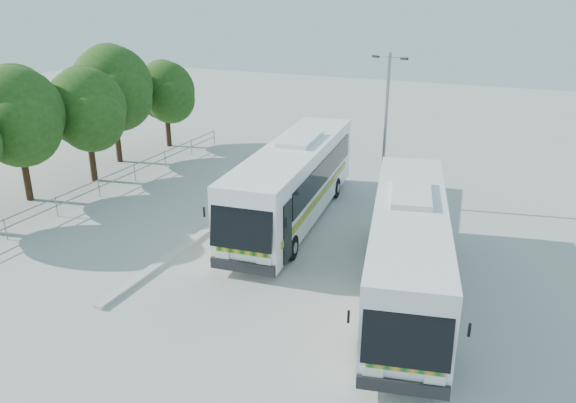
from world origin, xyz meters
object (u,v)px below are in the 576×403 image
at_px(coach_adjacent, 408,247).
at_px(tree_far_e, 166,91).
at_px(lamppost, 386,124).
at_px(tree_far_d, 113,87).
at_px(tree_far_c, 87,108).
at_px(coach_main, 293,180).
at_px(tree_far_b, 17,114).

bearing_deg(coach_adjacent, tree_far_e, 133.19).
xyz_separation_m(coach_adjacent, lamppost, (-3.14, 8.60, 2.36)).
bearing_deg(tree_far_d, tree_far_e, 81.37).
distance_m(tree_far_c, coach_main, 13.07).
bearing_deg(lamppost, tree_far_d, -166.80).
xyz_separation_m(tree_far_d, coach_adjacent, (20.52, -9.38, -2.95)).
xyz_separation_m(tree_far_c, coach_adjacent, (19.33, -5.68, -2.40)).
height_order(tree_far_b, tree_far_e, tree_far_b).
height_order(tree_far_e, coach_adjacent, tree_far_e).
relative_size(tree_far_b, tree_far_d, 0.95).
bearing_deg(coach_adjacent, coach_main, 131.38).
bearing_deg(coach_main, lamppost, 42.62).
distance_m(tree_far_c, tree_far_e, 8.22).
bearing_deg(tree_far_d, tree_far_c, -72.17).
distance_m(tree_far_e, lamppost, 17.52).
xyz_separation_m(tree_far_d, tree_far_e, (0.68, 4.50, -0.93)).
relative_size(tree_far_d, coach_main, 0.55).
height_order(tree_far_c, tree_far_e, tree_far_c).
bearing_deg(tree_far_d, tree_far_b, -87.77).
bearing_deg(coach_adjacent, tree_far_d, 143.60).
xyz_separation_m(tree_far_c, tree_far_e, (-0.51, 8.20, -0.37)).
height_order(tree_far_c, lamppost, lamppost).
distance_m(coach_adjacent, lamppost, 9.45).
height_order(tree_far_b, tree_far_d, tree_far_d).
bearing_deg(tree_far_c, coach_main, -3.72).
bearing_deg(tree_far_c, lamppost, 10.21).
bearing_deg(coach_main, tree_far_d, 156.45).
distance_m(tree_far_c, coach_adjacent, 20.29).
bearing_deg(coach_adjacent, lamppost, 98.23).
xyz_separation_m(tree_far_b, lamppost, (17.08, 6.81, -0.35)).
xyz_separation_m(tree_far_c, lamppost, (16.19, 2.91, -0.04)).
bearing_deg(tree_far_e, coach_adjacent, -34.99).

